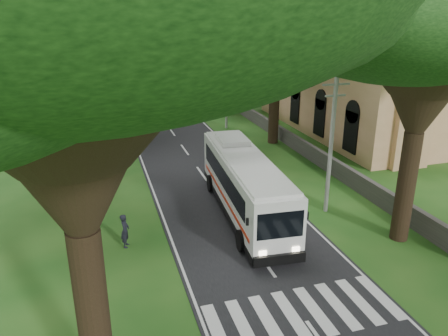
{
  "coord_description": "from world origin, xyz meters",
  "views": [
    {
      "loc": [
        -6.88,
        -14.57,
        11.1
      ],
      "look_at": [
        0.16,
        8.97,
        2.2
      ],
      "focal_mm": 35.0,
      "sensor_mm": 36.0,
      "label": 1
    }
  ],
  "objects_px": {
    "church": "(365,80)",
    "pole_near": "(331,143)",
    "coach_bus": "(244,183)",
    "distant_car_c": "(143,80)",
    "distant_car_b": "(119,82)",
    "pedestrian": "(125,231)",
    "pole_mid": "(226,86)",
    "distant_car_a": "(135,111)",
    "pole_far": "(184,63)"
  },
  "relations": [
    {
      "from": "pole_mid",
      "to": "pole_far",
      "type": "relative_size",
      "value": 1.0
    },
    {
      "from": "distant_car_a",
      "to": "pedestrian",
      "type": "relative_size",
      "value": 2.49
    },
    {
      "from": "pole_far",
      "to": "pedestrian",
      "type": "distance_m",
      "value": 42.54
    },
    {
      "from": "church",
      "to": "pole_far",
      "type": "bearing_deg",
      "value": 116.82
    },
    {
      "from": "pole_near",
      "to": "coach_bus",
      "type": "bearing_deg",
      "value": 167.17
    },
    {
      "from": "pole_near",
      "to": "distant_car_c",
      "type": "bearing_deg",
      "value": 95.43
    },
    {
      "from": "church",
      "to": "pedestrian",
      "type": "bearing_deg",
      "value": -145.65
    },
    {
      "from": "pole_far",
      "to": "pedestrian",
      "type": "relative_size",
      "value": 4.6
    },
    {
      "from": "distant_car_a",
      "to": "distant_car_b",
      "type": "bearing_deg",
      "value": -85.73
    },
    {
      "from": "distant_car_a",
      "to": "coach_bus",
      "type": "bearing_deg",
      "value": 101.39
    },
    {
      "from": "pole_far",
      "to": "pole_mid",
      "type": "bearing_deg",
      "value": -90.0
    },
    {
      "from": "church",
      "to": "pole_mid",
      "type": "distance_m",
      "value": 13.16
    },
    {
      "from": "pole_mid",
      "to": "distant_car_a",
      "type": "relative_size",
      "value": 1.85
    },
    {
      "from": "distant_car_b",
      "to": "distant_car_c",
      "type": "distance_m",
      "value": 3.97
    },
    {
      "from": "pole_mid",
      "to": "pole_far",
      "type": "distance_m",
      "value": 20.0
    },
    {
      "from": "distant_car_c",
      "to": "distant_car_a",
      "type": "bearing_deg",
      "value": 87.9
    },
    {
      "from": "church",
      "to": "distant_car_b",
      "type": "height_order",
      "value": "church"
    },
    {
      "from": "pole_near",
      "to": "distant_car_b",
      "type": "height_order",
      "value": "pole_near"
    },
    {
      "from": "distant_car_b",
      "to": "pedestrian",
      "type": "relative_size",
      "value": 2.47
    },
    {
      "from": "pole_near",
      "to": "pole_far",
      "type": "height_order",
      "value": "same"
    },
    {
      "from": "pole_far",
      "to": "distant_car_b",
      "type": "distance_m",
      "value": 12.37
    },
    {
      "from": "church",
      "to": "coach_bus",
      "type": "bearing_deg",
      "value": -139.68
    },
    {
      "from": "pole_near",
      "to": "distant_car_a",
      "type": "relative_size",
      "value": 1.85
    },
    {
      "from": "distant_car_b",
      "to": "pedestrian",
      "type": "bearing_deg",
      "value": -87.0
    },
    {
      "from": "distant_car_b",
      "to": "pedestrian",
      "type": "height_order",
      "value": "pedestrian"
    },
    {
      "from": "distant_car_a",
      "to": "church",
      "type": "bearing_deg",
      "value": 154.46
    },
    {
      "from": "pedestrian",
      "to": "distant_car_c",
      "type": "bearing_deg",
      "value": 7.22
    },
    {
      "from": "pole_mid",
      "to": "pole_far",
      "type": "height_order",
      "value": "same"
    },
    {
      "from": "church",
      "to": "pole_mid",
      "type": "xyz_separation_m",
      "value": [
        -12.36,
        4.45,
        -0.73
      ]
    },
    {
      "from": "distant_car_b",
      "to": "pole_far",
      "type": "bearing_deg",
      "value": -37.76
    },
    {
      "from": "distant_car_a",
      "to": "pole_far",
      "type": "bearing_deg",
      "value": -118.87
    },
    {
      "from": "pole_mid",
      "to": "pedestrian",
      "type": "bearing_deg",
      "value": -119.07
    },
    {
      "from": "pole_far",
      "to": "distant_car_c",
      "type": "distance_m",
      "value": 11.11
    },
    {
      "from": "pole_near",
      "to": "pole_far",
      "type": "xyz_separation_m",
      "value": [
        0.0,
        40.0,
        0.0
      ]
    },
    {
      "from": "church",
      "to": "distant_car_b",
      "type": "distance_m",
      "value": 39.06
    },
    {
      "from": "church",
      "to": "pedestrian",
      "type": "xyz_separation_m",
      "value": [
        -23.93,
        -16.35,
        -4.04
      ]
    },
    {
      "from": "pole_near",
      "to": "pedestrian",
      "type": "bearing_deg",
      "value": -176.01
    },
    {
      "from": "church",
      "to": "pole_mid",
      "type": "relative_size",
      "value": 3.0
    },
    {
      "from": "pole_mid",
      "to": "distant_car_c",
      "type": "xyz_separation_m",
      "value": [
        -4.7,
        29.45,
        -3.49
      ]
    },
    {
      "from": "pole_mid",
      "to": "distant_car_b",
      "type": "relative_size",
      "value": 1.86
    },
    {
      "from": "pedestrian",
      "to": "distant_car_a",
      "type": "bearing_deg",
      "value": 8.21
    },
    {
      "from": "church",
      "to": "pole_near",
      "type": "bearing_deg",
      "value": -128.5
    },
    {
      "from": "pole_far",
      "to": "distant_car_c",
      "type": "relative_size",
      "value": 1.75
    },
    {
      "from": "pole_mid",
      "to": "coach_bus",
      "type": "distance_m",
      "value": 19.64
    },
    {
      "from": "church",
      "to": "distant_car_c",
      "type": "xyz_separation_m",
      "value": [
        -17.06,
        33.9,
        -4.22
      ]
    },
    {
      "from": "pole_mid",
      "to": "distant_car_a",
      "type": "bearing_deg",
      "value": 139.54
    },
    {
      "from": "pole_mid",
      "to": "church",
      "type": "bearing_deg",
      "value": -19.81
    },
    {
      "from": "coach_bus",
      "to": "pedestrian",
      "type": "bearing_deg",
      "value": -160.93
    },
    {
      "from": "church",
      "to": "pole_near",
      "type": "xyz_separation_m",
      "value": [
        -12.36,
        -15.55,
        -0.73
      ]
    },
    {
      "from": "church",
      "to": "coach_bus",
      "type": "xyz_separation_m",
      "value": [
        -17.06,
        -14.48,
        -3.03
      ]
    }
  ]
}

